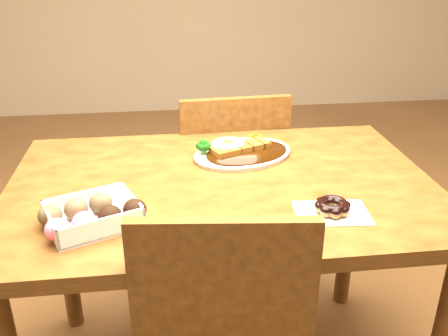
{
  "coord_description": "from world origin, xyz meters",
  "views": [
    {
      "loc": [
        -0.15,
        -1.26,
        1.37
      ],
      "look_at": [
        0.0,
        -0.04,
        0.81
      ],
      "focal_mm": 40.0,
      "sensor_mm": 36.0,
      "label": 1
    }
  ],
  "objects": [
    {
      "name": "table",
      "position": [
        0.0,
        0.0,
        0.65
      ],
      "size": [
        1.2,
        0.8,
        0.75
      ],
      "color": "#43250D",
      "rests_on": "ground"
    },
    {
      "name": "donut_box",
      "position": [
        -0.34,
        -0.2,
        0.78
      ],
      "size": [
        0.25,
        0.23,
        0.06
      ],
      "rotation": [
        0.0,
        0.0,
        0.4
      ],
      "color": "white",
      "rests_on": "table"
    },
    {
      "name": "pon_de_ring",
      "position": [
        0.25,
        -0.21,
        0.77
      ],
      "size": [
        0.19,
        0.14,
        0.04
      ],
      "rotation": [
        0.0,
        0.0,
        -0.08
      ],
      "color": "silver",
      "rests_on": "table"
    },
    {
      "name": "katsu_curry_plate",
      "position": [
        0.08,
        0.18,
        0.77
      ],
      "size": [
        0.37,
        0.31,
        0.06
      ],
      "rotation": [
        0.0,
        0.0,
        0.32
      ],
      "color": "white",
      "rests_on": "table"
    },
    {
      "name": "chair_far",
      "position": [
        0.09,
        0.53,
        0.48
      ],
      "size": [
        0.44,
        0.44,
        0.87
      ],
      "rotation": [
        0.0,
        0.0,
        3.2
      ],
      "color": "#43250D",
      "rests_on": "ground"
    }
  ]
}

